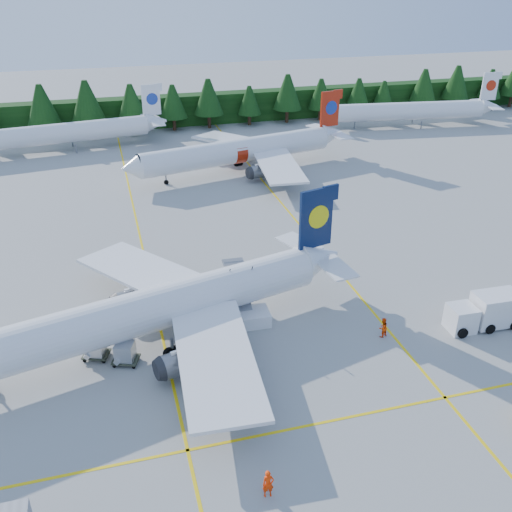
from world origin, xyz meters
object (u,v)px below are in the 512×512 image
object	(u,v)px
service_truck	(484,311)
airliner_red	(234,152)
airliner_navy	(135,315)
airstairs	(243,313)

from	to	relation	value
service_truck	airliner_red	bearing A→B (deg)	105.21
airliner_navy	airstairs	size ratio (longest dim) A/B	5.70
airliner_red	airstairs	bearing A→B (deg)	-115.88
airliner_navy	service_truck	world-z (taller)	airliner_navy
airliner_navy	airliner_red	size ratio (longest dim) A/B	1.01
airliner_navy	airstairs	world-z (taller)	airliner_navy
airstairs	service_truck	bearing A→B (deg)	-14.96
airliner_red	airstairs	size ratio (longest dim) A/B	5.63
airliner_red	service_truck	xyz separation A→B (m)	(11.74, -48.18, -1.72)
airliner_navy	service_truck	bearing A→B (deg)	-24.01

